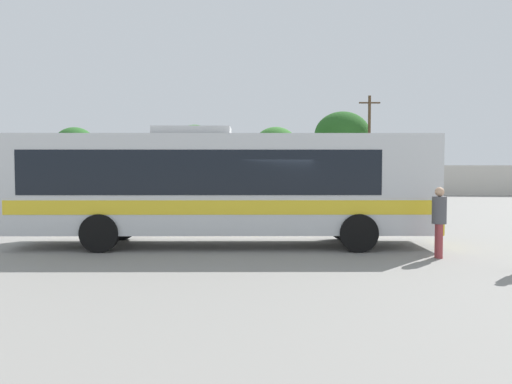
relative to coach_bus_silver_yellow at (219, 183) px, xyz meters
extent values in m
plane|color=gray|center=(1.49, 10.05, -1.84)|extent=(300.00, 300.00, 0.00)
cube|color=beige|center=(1.49, 28.19, -0.68)|extent=(80.00, 0.30, 2.34)
cube|color=silver|center=(0.13, 0.02, -0.02)|extent=(12.17, 4.04, 2.76)
cube|color=black|center=(-0.46, -0.06, 0.31)|extent=(10.04, 3.79, 1.22)
cube|color=yellow|center=(0.13, 0.02, -0.63)|extent=(11.94, 4.03, 0.39)
cube|color=#19212D|center=(6.08, 0.77, 0.48)|extent=(0.33, 2.28, 1.44)
cube|color=yellow|center=(6.08, 0.77, -1.07)|extent=(0.37, 2.49, 0.66)
cube|color=#B2B2B2|center=(-0.76, -0.10, 1.48)|extent=(2.36, 1.67, 0.24)
cylinder|color=black|center=(3.65, 1.70, -1.32)|extent=(1.07, 0.43, 1.04)
cylinder|color=black|center=(3.96, -0.73, -1.32)|extent=(1.07, 0.43, 1.04)
cylinder|color=black|center=(-3.28, 0.82, -1.32)|extent=(1.07, 0.43, 1.04)
cylinder|color=black|center=(-2.97, -1.61, -1.32)|extent=(1.07, 0.43, 1.04)
cylinder|color=#99383D|center=(5.92, -1.32, -1.41)|extent=(0.16, 0.16, 0.87)
cylinder|color=#99383D|center=(5.92, -1.48, -1.41)|extent=(0.16, 0.16, 0.87)
cylinder|color=#4C4C51|center=(5.92, -1.40, -0.63)|extent=(0.37, 0.37, 0.69)
sphere|color=tan|center=(5.92, -1.40, -0.17)|extent=(0.24, 0.24, 0.24)
cube|color=slate|center=(-13.03, 24.73, -1.21)|extent=(4.40, 2.01, 0.64)
cube|color=black|center=(-12.82, 24.72, -0.63)|extent=(2.45, 1.77, 0.52)
cylinder|color=black|center=(-14.41, 23.91, -1.52)|extent=(0.65, 0.25, 0.64)
cylinder|color=black|center=(-14.32, 25.67, -1.52)|extent=(0.65, 0.25, 0.64)
cylinder|color=black|center=(-11.74, 23.78, -1.52)|extent=(0.65, 0.25, 0.64)
cylinder|color=black|center=(-11.65, 25.54, -1.52)|extent=(0.65, 0.25, 0.64)
cube|color=black|center=(-7.33, 24.91, -1.19)|extent=(4.63, 2.21, 0.66)
cube|color=black|center=(-7.11, 24.88, -0.59)|extent=(2.61, 1.88, 0.54)
cylinder|color=black|center=(-8.80, 24.16, -1.52)|extent=(0.66, 0.28, 0.64)
cylinder|color=black|center=(-8.63, 25.91, -1.52)|extent=(0.66, 0.28, 0.64)
cylinder|color=black|center=(-6.03, 23.90, -1.52)|extent=(0.66, 0.28, 0.64)
cylinder|color=black|center=(-5.87, 25.65, -1.52)|extent=(0.66, 0.28, 0.64)
cube|color=silver|center=(-0.21, 24.84, -1.19)|extent=(4.37, 1.93, 0.66)
cube|color=black|center=(0.01, 24.84, -0.59)|extent=(2.42, 1.73, 0.54)
cylinder|color=black|center=(-1.52, 23.91, -1.52)|extent=(0.65, 0.24, 0.64)
cylinder|color=black|center=(-1.57, 25.68, -1.52)|extent=(0.65, 0.24, 0.64)
cylinder|color=black|center=(1.16, 24.00, -1.52)|extent=(0.65, 0.24, 0.64)
cylinder|color=black|center=(1.10, 25.76, -1.52)|extent=(0.65, 0.24, 0.64)
cylinder|color=#4C3823|center=(7.01, 31.22, 2.27)|extent=(0.24, 0.24, 8.23)
cube|color=#473321|center=(7.01, 31.22, 5.78)|extent=(1.80, 0.35, 0.12)
cylinder|color=brown|center=(-18.91, 30.43, -0.37)|extent=(0.32, 0.32, 2.94)
ellipsoid|color=#2D6628|center=(-18.91, 30.43, 2.36)|extent=(3.61, 3.61, 3.07)
cylinder|color=brown|center=(-8.24, 31.59, -0.26)|extent=(0.32, 0.32, 3.16)
ellipsoid|color=#38752D|center=(-8.24, 31.59, 2.57)|extent=(3.59, 3.59, 3.05)
cylinder|color=brown|center=(-0.90, 30.53, -0.49)|extent=(0.32, 0.32, 2.70)
ellipsoid|color=#38752D|center=(-0.90, 30.53, 2.17)|extent=(3.76, 3.76, 3.19)
cylinder|color=brown|center=(4.83, 33.42, -0.20)|extent=(0.32, 0.32, 3.28)
ellipsoid|color=#23561E|center=(4.83, 33.42, 3.18)|extent=(4.98, 4.98, 4.23)
camera|label=1|loc=(2.94, -15.38, 0.51)|focal=37.72mm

